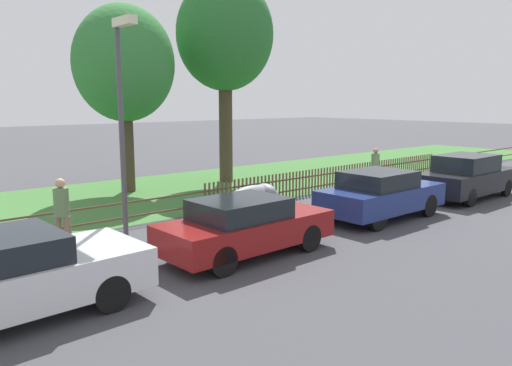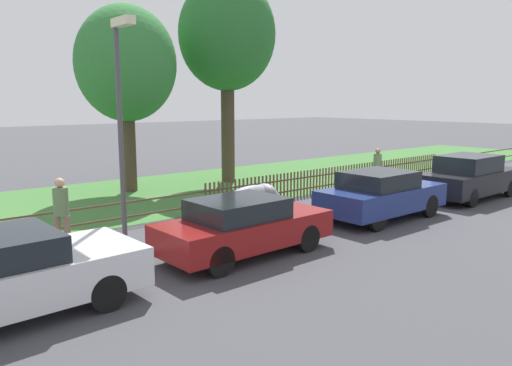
# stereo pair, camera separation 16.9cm
# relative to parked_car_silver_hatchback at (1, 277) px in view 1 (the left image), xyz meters

# --- Properties ---
(ground_plane) EXTENTS (120.00, 120.00, 0.00)m
(ground_plane) POSITION_rel_parked_car_silver_hatchback_xyz_m (13.03, 1.29, -0.70)
(ground_plane) COLOR #424247
(kerb_stone) EXTENTS (40.58, 0.20, 0.12)m
(kerb_stone) POSITION_rel_parked_car_silver_hatchback_xyz_m (13.03, 1.39, -0.64)
(kerb_stone) COLOR gray
(kerb_stone) RESTS_ON ground
(grass_strip) EXTENTS (40.58, 7.72, 0.01)m
(grass_strip) POSITION_rel_parked_car_silver_hatchback_xyz_m (13.03, 7.94, -0.69)
(grass_strip) COLOR #3D7033
(grass_strip) RESTS_ON ground
(park_fence) EXTENTS (40.58, 0.05, 0.91)m
(park_fence) POSITION_rel_parked_car_silver_hatchback_xyz_m (13.03, 4.10, -0.24)
(park_fence) COLOR brown
(park_fence) RESTS_ON ground
(parked_car_silver_hatchback) EXTENTS (4.37, 1.97, 1.35)m
(parked_car_silver_hatchback) POSITION_rel_parked_car_silver_hatchback_xyz_m (0.00, 0.00, 0.00)
(parked_car_silver_hatchback) COLOR silver
(parked_car_silver_hatchback) RESTS_ON ground
(parked_car_black_saloon) EXTENTS (4.00, 1.70, 1.29)m
(parked_car_black_saloon) POSITION_rel_parked_car_silver_hatchback_xyz_m (4.90, 0.09, -0.03)
(parked_car_black_saloon) COLOR maroon
(parked_car_black_saloon) RESTS_ON ground
(parked_car_navy_estate) EXTENTS (3.99, 1.74, 1.39)m
(parked_car_navy_estate) POSITION_rel_parked_car_silver_hatchback_xyz_m (10.05, 0.24, 0.02)
(parked_car_navy_estate) COLOR navy
(parked_car_navy_estate) RESTS_ON ground
(parked_car_red_compact) EXTENTS (4.37, 1.70, 1.52)m
(parked_car_red_compact) POSITION_rel_parked_car_silver_hatchback_xyz_m (14.87, 0.08, 0.06)
(parked_car_red_compact) COLOR black
(parked_car_red_compact) RESTS_ON ground
(covered_motorcycle) EXTENTS (2.03, 0.77, 1.12)m
(covered_motorcycle) POSITION_rel_parked_car_silver_hatchback_xyz_m (6.75, 1.94, -0.01)
(covered_motorcycle) COLOR black
(covered_motorcycle) RESTS_ON ground
(tree_nearest_kerb) EXTENTS (3.61, 3.61, 6.75)m
(tree_nearest_kerb) POSITION_rel_parked_car_silver_hatchback_xyz_m (6.57, 8.92, 3.93)
(tree_nearest_kerb) COLOR #473828
(tree_nearest_kerb) RESTS_ON ground
(tree_behind_motorcycle) EXTENTS (3.89, 3.89, 8.21)m
(tree_behind_motorcycle) POSITION_rel_parked_car_silver_hatchback_xyz_m (10.71, 8.38, 5.20)
(tree_behind_motorcycle) COLOR #473828
(tree_behind_motorcycle) RESTS_ON ground
(pedestrian_near_fence) EXTENTS (0.47, 0.47, 1.66)m
(pedestrian_near_fence) POSITION_rel_parked_car_silver_hatchback_xyz_m (2.03, 3.05, 0.24)
(pedestrian_near_fence) COLOR #7F6B51
(pedestrian_near_fence) RESTS_ON ground
(pedestrian_by_lamp) EXTENTS (0.43, 0.43, 1.53)m
(pedestrian_by_lamp) POSITION_rel_parked_car_silver_hatchback_xyz_m (14.25, 3.48, 0.17)
(pedestrian_by_lamp) COLOR slate
(pedestrian_by_lamp) RESTS_ON ground
(street_lamp) EXTENTS (0.20, 0.79, 5.04)m
(street_lamp) POSITION_rel_parked_car_silver_hatchback_xyz_m (3.07, 1.94, 2.53)
(street_lamp) COLOR #47474C
(street_lamp) RESTS_ON ground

